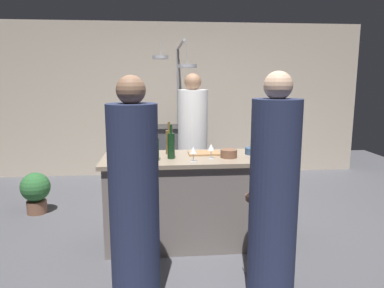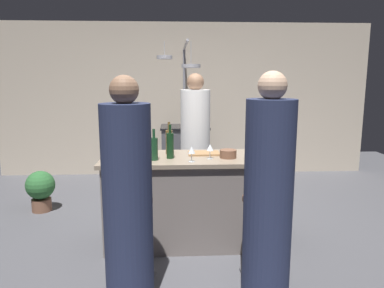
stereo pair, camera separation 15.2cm
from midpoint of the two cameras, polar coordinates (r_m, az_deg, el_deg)
The scene contains 23 objects.
ground_plane at distance 3.92m, azimuth 1.27°, elevation -14.94°, with size 9.00×9.00×0.00m, color #4C4C51.
back_wall at distance 6.41m, azimuth -0.57°, elevation 6.92°, with size 6.40×0.16×2.60m, color #BCAD99.
kitchen_island at distance 3.75m, azimuth 1.29°, elevation -8.67°, with size 1.80×0.72×0.90m.
stove_range at distance 6.12m, azimuth -0.40°, elevation -1.30°, with size 0.80×0.64×0.89m.
chef at distance 4.56m, azimuth 1.48°, elevation -0.72°, with size 0.37×0.37×1.73m.
bar_stool_left at distance 3.20m, azimuth -7.06°, elevation -13.65°, with size 0.28×0.28×0.68m.
guest_left at distance 2.69m, azimuth -8.41°, elevation -9.04°, with size 0.36×0.36×1.69m.
bar_stool_right at distance 3.29m, azimuth 11.42°, elevation -13.12°, with size 0.28×0.28×0.68m.
guest_right at distance 2.80m, azimuth 13.38°, elevation -8.14°, with size 0.36×0.36×1.72m.
overhead_pot_rack at distance 5.53m, azimuth -0.62°, elevation 9.73°, with size 0.58×1.50×2.17m.
potted_plant at distance 4.99m, azimuth -21.82°, elevation -6.47°, with size 0.36×0.36×0.52m.
cutting_board at distance 3.75m, azimuth 3.02°, elevation -1.46°, with size 0.32×0.22×0.02m, color #997047.
pepper_mill at distance 3.55m, azimuth -8.02°, elevation -0.62°, with size 0.05×0.05×0.21m, color #382319.
wine_bottle_amber at distance 3.74m, azimuth -2.44°, elevation 0.41°, with size 0.07×0.07×0.33m.
wine_bottle_green at distance 3.46m, azimuth -4.71°, elevation -0.68°, with size 0.07×0.07×0.30m.
wine_bottle_red at distance 3.53m, azimuth -2.21°, elevation -0.17°, with size 0.07×0.07×0.33m.
wine_bottle_rose at distance 3.64m, azimuth -5.73°, elevation 0.11°, with size 0.07×0.07×0.33m.
wine_glass_near_left_guest at distance 3.52m, azimuth 4.08°, elevation -0.65°, with size 0.07×0.07×0.15m.
wine_glass_near_right_guest at distance 3.82m, azimuth -9.77°, elevation 0.10°, with size 0.07×0.07×0.15m.
wine_glass_by_chef at distance 3.38m, azimuth 1.23°, elevation -1.08°, with size 0.07×0.07×0.15m.
mixing_bowl_wooden at distance 3.59m, azimuth 6.88°, elevation -1.54°, with size 0.16×0.16×0.08m, color brown.
mixing_bowl_blue at distance 3.78m, azimuth 10.66°, elevation -1.15°, with size 0.16×0.16×0.07m, color #334C6B.
mixing_bowl_ceramic at distance 3.50m, azimuth -9.91°, elevation -2.05°, with size 0.17×0.17×0.06m, color silver.
Camera 2 is at (-0.19, -3.55, 1.67)m, focal length 34.07 mm.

